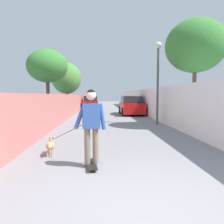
% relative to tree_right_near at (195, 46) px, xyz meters
% --- Properties ---
extents(ground_plane, '(80.00, 80.00, 0.00)m').
position_rel_tree_right_near_xyz_m(ground_plane, '(6.50, 3.89, -3.95)').
color(ground_plane, gray).
extents(wall_left, '(48.00, 0.30, 1.66)m').
position_rel_tree_right_near_xyz_m(wall_left, '(4.50, 6.89, -3.12)').
color(wall_left, '#CC726B').
rests_on(wall_left, ground).
extents(fence_right, '(48.00, 0.30, 2.09)m').
position_rel_tree_right_near_xyz_m(fence_right, '(4.50, 0.89, -2.91)').
color(fence_right, white).
rests_on(fence_right, ground).
extents(tree_right_near, '(2.87, 2.87, 5.24)m').
position_rel_tree_right_near_xyz_m(tree_right_near, '(0.00, 0.00, 0.00)').
color(tree_right_near, brown).
rests_on(tree_right_near, ground).
extents(tree_left_mid, '(2.91, 2.91, 4.83)m').
position_rel_tree_right_near_xyz_m(tree_left_mid, '(11.50, 7.97, -0.67)').
color(tree_left_mid, '#473523').
rests_on(tree_left_mid, ground).
extents(tree_left_far, '(2.89, 2.89, 4.88)m').
position_rel_tree_right_near_xyz_m(tree_left_far, '(5.50, 8.38, -0.28)').
color(tree_left_far, brown).
rests_on(tree_left_far, ground).
extents(lamp_post, '(0.36, 0.36, 4.48)m').
position_rel_tree_right_near_xyz_m(lamp_post, '(1.38, 1.44, -0.90)').
color(lamp_post, '#4C4C51').
rests_on(lamp_post, ground).
extents(skateboard, '(0.82, 0.29, 0.08)m').
position_rel_tree_right_near_xyz_m(skateboard, '(-5.60, 4.76, -3.88)').
color(skateboard, black).
rests_on(skateboard, ground).
extents(person_skateboarder, '(0.26, 0.72, 1.65)m').
position_rel_tree_right_near_xyz_m(person_skateboarder, '(-5.60, 4.76, -2.90)').
color(person_skateboarder, '#726651').
rests_on(person_skateboarder, skateboard).
extents(dog, '(1.35, 1.27, 1.06)m').
position_rel_tree_right_near_xyz_m(dog, '(-4.58, 5.90, -3.68)').
color(dog, tan).
rests_on(dog, ground).
extents(car_near, '(4.19, 1.80, 1.54)m').
position_rel_tree_right_near_xyz_m(car_near, '(7.48, 2.04, -3.24)').
color(car_near, '#B71414').
rests_on(car_near, ground).
extents(car_far, '(4.18, 1.80, 1.54)m').
position_rel_tree_right_near_xyz_m(car_far, '(14.91, 5.74, -3.24)').
color(car_far, '#B71414').
rests_on(car_far, ground).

